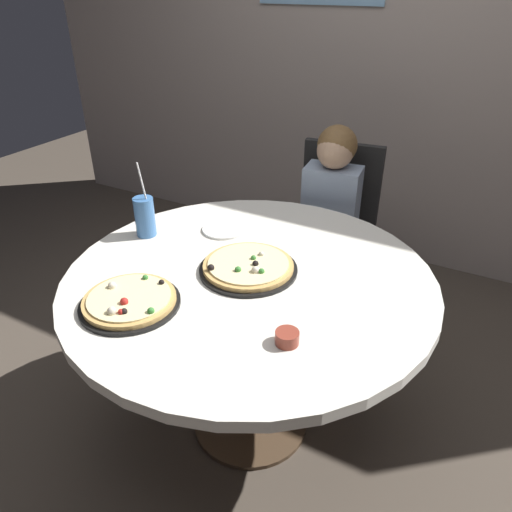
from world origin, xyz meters
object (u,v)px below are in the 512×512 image
at_px(dining_table, 249,295).
at_px(chair_wooden, 334,227).
at_px(pizza_veggie, 248,267).
at_px(plate_small, 224,229).
at_px(diner_child, 324,251).
at_px(sauce_bowl, 287,338).
at_px(soda_cup, 145,217).
at_px(pizza_cheese, 130,301).

bearing_deg(dining_table, chair_wooden, 90.67).
xyz_separation_m(dining_table, chair_wooden, (-0.01, 0.91, -0.13)).
distance_m(pizza_veggie, plate_small, 0.33).
relative_size(dining_table, pizza_veggie, 3.72).
relative_size(diner_child, sauce_bowl, 15.46).
distance_m(diner_child, soda_cup, 0.92).
xyz_separation_m(dining_table, diner_child, (0.01, 0.73, -0.18)).
relative_size(pizza_cheese, soda_cup, 1.04).
relative_size(dining_table, pizza_cheese, 4.07).
bearing_deg(chair_wooden, plate_small, -110.37).
height_order(pizza_veggie, plate_small, pizza_veggie).
xyz_separation_m(chair_wooden, sauce_bowl, (0.29, -1.18, 0.24)).
height_order(sauce_bowl, plate_small, sauce_bowl).
bearing_deg(pizza_cheese, soda_cup, 123.45).
height_order(dining_table, pizza_veggie, pizza_veggie).
bearing_deg(plate_small, sauce_bowl, -44.09).
distance_m(diner_child, pizza_veggie, 0.77).
distance_m(dining_table, soda_cup, 0.54).
bearing_deg(sauce_bowl, chair_wooden, 103.57).
bearing_deg(plate_small, soda_cup, -144.27).
bearing_deg(plate_small, pizza_cheese, -88.62).
distance_m(chair_wooden, plate_small, 0.75).
bearing_deg(soda_cup, chair_wooden, 59.41).
relative_size(dining_table, diner_child, 1.21).
bearing_deg(diner_child, chair_wooden, 96.15).
height_order(soda_cup, sauce_bowl, soda_cup).
relative_size(dining_table, soda_cup, 4.25).
distance_m(chair_wooden, pizza_cheese, 1.30).
bearing_deg(diner_child, soda_cup, -127.98).
bearing_deg(pizza_veggie, dining_table, -53.21).
xyz_separation_m(pizza_veggie, plate_small, (-0.24, 0.23, -0.01)).
xyz_separation_m(dining_table, soda_cup, (-0.51, 0.06, 0.17)).
distance_m(chair_wooden, sauce_bowl, 1.24).
relative_size(diner_child, pizza_cheese, 3.37).
bearing_deg(pizza_cheese, pizza_veggie, 57.79).
bearing_deg(sauce_bowl, soda_cup, 157.08).
bearing_deg(soda_cup, dining_table, -7.20).
height_order(pizza_veggie, soda_cup, soda_cup).
bearing_deg(pizza_veggie, soda_cup, 174.90).
relative_size(pizza_veggie, pizza_cheese, 1.09).
relative_size(diner_child, soda_cup, 3.52).
height_order(diner_child, soda_cup, diner_child).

